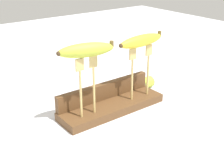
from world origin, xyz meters
TOP-DOWN VIEW (x-y plane):
  - ground_plane at (0.00, 0.00)m, footprint 3.00×3.00m
  - wooden_board at (0.00, 0.00)m, footprint 0.36×0.11m
  - board_backstop at (0.00, 0.04)m, footprint 0.35×0.02m
  - fork_stand_left at (-0.10, -0.02)m, footprint 0.07×0.01m
  - fork_stand_right at (0.10, -0.02)m, footprint 0.10×0.01m
  - banana_raised_left at (-0.10, -0.02)m, footprint 0.17×0.08m
  - banana_raised_right at (0.10, -0.02)m, footprint 0.19×0.05m
  - banana_chunk_near at (0.21, 0.07)m, footprint 0.05×0.04m

SIDE VIEW (x-z plane):
  - ground_plane at x=0.00m, z-range 0.00..0.00m
  - wooden_board at x=0.00m, z-range 0.00..0.03m
  - banana_chunk_near at x=0.21m, z-range 0.00..0.04m
  - board_backstop at x=0.00m, z-range 0.03..0.08m
  - fork_stand_right at x=0.10m, z-range 0.04..0.22m
  - fork_stand_left at x=-0.10m, z-range 0.04..0.23m
  - banana_raised_right at x=0.10m, z-range 0.20..0.24m
  - banana_raised_left at x=-0.10m, z-range 0.21..0.25m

